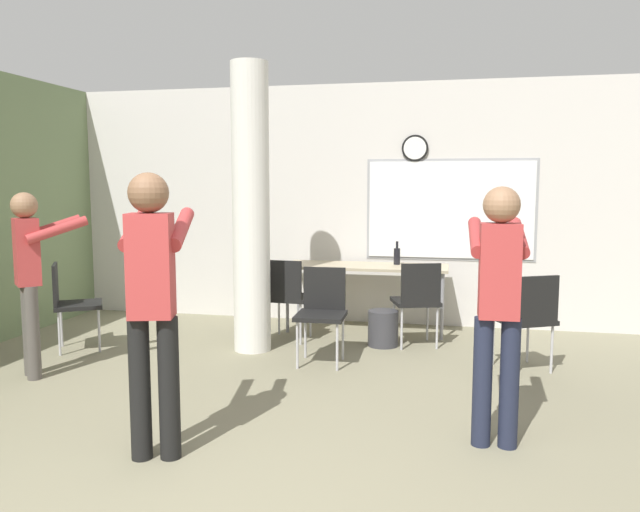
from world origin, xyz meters
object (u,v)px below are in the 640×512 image
(chair_mid_room, at_px, (528,315))
(person_playing_side, at_px, (498,295))
(chair_table_front, at_px, (322,308))
(person_watching_back, at_px, (31,270))
(chair_by_left_wall, at_px, (71,299))
(chair_table_left, at_px, (287,293))
(chair_table_right, at_px, (417,297))
(folding_table, at_px, (366,270))
(bottle_on_table, at_px, (397,256))
(person_playing_front, at_px, (153,293))

(chair_mid_room, distance_m, person_playing_side, 1.76)
(chair_table_front, relative_size, person_watching_back, 0.55)
(chair_by_left_wall, bearing_deg, person_playing_side, -20.36)
(chair_table_left, bearing_deg, chair_table_front, -52.78)
(chair_table_right, bearing_deg, folding_table, 136.02)
(chair_by_left_wall, bearing_deg, folding_table, 27.39)
(bottle_on_table, bearing_deg, person_watching_back, -140.49)
(folding_table, relative_size, bottle_on_table, 6.89)
(person_playing_front, bearing_deg, person_watching_back, 144.62)
(person_playing_side, bearing_deg, chair_table_front, 132.45)
(chair_mid_room, bearing_deg, chair_table_front, -177.53)
(person_playing_front, bearing_deg, folding_table, 77.21)
(chair_table_left, relative_size, person_playing_front, 0.51)
(folding_table, height_order, chair_mid_room, chair_mid_room)
(chair_table_right, relative_size, chair_table_front, 1.00)
(person_playing_front, relative_size, person_playing_side, 1.05)
(chair_table_left, bearing_deg, person_playing_side, -49.04)
(person_watching_back, xyz_separation_m, person_playing_side, (3.76, -0.64, 0.03))
(folding_table, relative_size, chair_mid_room, 2.07)
(bottle_on_table, bearing_deg, person_playing_front, -107.28)
(chair_mid_room, bearing_deg, folding_table, 142.30)
(person_playing_front, bearing_deg, chair_mid_room, 43.48)
(folding_table, bearing_deg, person_watching_back, -138.48)
(person_playing_front, bearing_deg, chair_table_right, 64.43)
(bottle_on_table, distance_m, person_watching_back, 3.72)
(chair_by_left_wall, bearing_deg, chair_mid_room, 2.50)
(person_playing_front, bearing_deg, person_playing_side, 16.70)
(chair_table_right, relative_size, chair_table_left, 1.00)
(bottle_on_table, distance_m, person_playing_front, 3.79)
(chair_table_right, relative_size, person_watching_back, 0.55)
(chair_mid_room, bearing_deg, person_playing_side, -102.72)
(person_playing_front, bearing_deg, chair_by_left_wall, 133.24)
(chair_table_front, bearing_deg, folding_table, 80.16)
(chair_table_front, bearing_deg, person_playing_front, -104.53)
(chair_table_left, distance_m, chair_by_left_wall, 2.15)
(chair_table_right, xyz_separation_m, person_playing_front, (-1.39, -2.91, 0.50))
(bottle_on_table, xyz_separation_m, chair_table_front, (-0.56, -1.43, -0.34))
(person_watching_back, distance_m, person_playing_side, 3.81)
(chair_table_right, bearing_deg, person_playing_front, -115.57)
(chair_table_right, distance_m, person_playing_front, 3.27)
(bottle_on_table, relative_size, chair_mid_room, 0.30)
(chair_table_right, xyz_separation_m, chair_table_front, (-0.83, -0.73, 0.00))
(bottle_on_table, height_order, chair_table_left, bottle_on_table)
(chair_table_right, bearing_deg, chair_table_left, -177.89)
(person_playing_front, bearing_deg, chair_table_front, 75.47)
(chair_table_left, bearing_deg, person_playing_front, -90.99)
(chair_table_right, bearing_deg, chair_mid_room, -33.28)
(folding_table, xyz_separation_m, chair_table_right, (0.60, -0.58, -0.18))
(person_playing_side, bearing_deg, person_playing_front, -163.30)
(folding_table, xyz_separation_m, person_playing_front, (-0.79, -3.49, 0.31))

